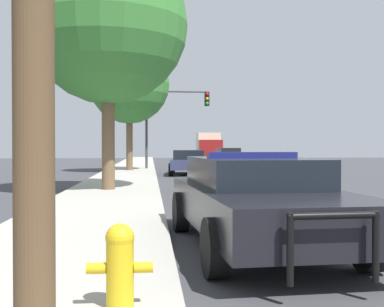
# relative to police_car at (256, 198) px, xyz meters

# --- Properties ---
(ground_plane) EXTENTS (110.00, 110.00, 0.00)m
(ground_plane) POSITION_rel_police_car_xyz_m (2.31, 0.70, -0.74)
(ground_plane) COLOR #3D3D42
(sidewalk_left) EXTENTS (3.00, 110.00, 0.13)m
(sidewalk_left) POSITION_rel_police_car_xyz_m (-2.79, 0.70, -0.68)
(sidewalk_left) COLOR #ADA89E
(sidewalk_left) RESTS_ON ground_plane
(police_car) EXTENTS (2.39, 5.24, 1.44)m
(police_car) POSITION_rel_police_car_xyz_m (0.00, 0.00, 0.00)
(police_car) COLOR black
(police_car) RESTS_ON ground_plane
(fire_hydrant) EXTENTS (0.58, 0.25, 0.73)m
(fire_hydrant) POSITION_rel_police_car_xyz_m (-1.86, -2.97, -0.22)
(fire_hydrant) COLOR gold
(fire_hydrant) RESTS_ON sidewalk_left
(traffic_light) EXTENTS (4.09, 0.35, 5.04)m
(traffic_light) POSITION_rel_police_car_xyz_m (-0.18, 23.45, 2.98)
(traffic_light) COLOR #424247
(traffic_light) RESTS_ON sidewalk_left
(car_background_oncoming) EXTENTS (2.12, 4.25, 1.41)m
(car_background_oncoming) POSITION_rel_police_car_xyz_m (4.32, 28.78, 0.02)
(car_background_oncoming) COLOR maroon
(car_background_oncoming) RESTS_ON ground_plane
(car_background_midblock) EXTENTS (2.30, 4.61, 1.33)m
(car_background_midblock) POSITION_rel_police_car_xyz_m (0.47, 18.64, -0.03)
(car_background_midblock) COLOR #333856
(car_background_midblock) RESTS_ON ground_plane
(box_truck) EXTENTS (2.81, 7.06, 2.95)m
(box_truck) POSITION_rel_police_car_xyz_m (4.66, 44.16, 0.86)
(box_truck) COLOR maroon
(box_truck) RESTS_ON ground_plane
(tree_sidewalk_near) EXTENTS (5.18, 5.18, 7.95)m
(tree_sidewalk_near) POSITION_rel_police_car_xyz_m (-2.95, 8.63, 4.73)
(tree_sidewalk_near) COLOR brown
(tree_sidewalk_near) RESTS_ON sidewalk_left
(tree_sidewalk_mid) EXTENTS (4.70, 4.70, 7.43)m
(tree_sidewalk_mid) POSITION_rel_police_car_xyz_m (-2.81, 21.32, 4.45)
(tree_sidewalk_mid) COLOR brown
(tree_sidewalk_mid) RESTS_ON sidewalk_left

